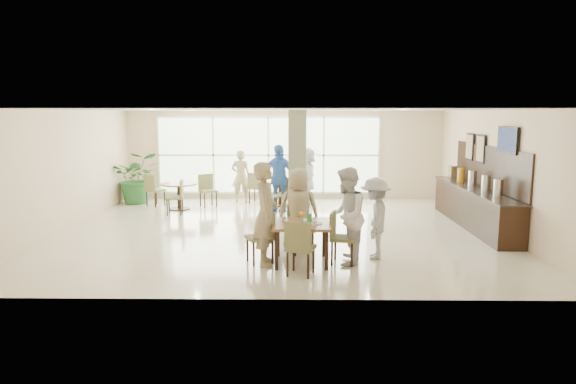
{
  "coord_description": "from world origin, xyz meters",
  "views": [
    {
      "loc": [
        0.35,
        -11.76,
        2.74
      ],
      "look_at": [
        0.2,
        -1.2,
        1.1
      ],
      "focal_mm": 32.0,
      "sensor_mm": 36.0,
      "label": 1
    }
  ],
  "objects_px": {
    "teen_left": "(266,214)",
    "adult_a": "(278,178)",
    "adult_b": "(307,177)",
    "teen_right": "(346,216)",
    "main_table": "(301,227)",
    "potted_plant": "(137,178)",
    "buffet_counter": "(475,204)",
    "teen_standing": "(375,218)",
    "adult_standing": "(241,176)",
    "round_table_left": "(179,190)",
    "round_table_right": "(280,186)",
    "teen_far": "(298,210)"
  },
  "relations": [
    {
      "from": "buffet_counter",
      "to": "teen_right",
      "type": "relative_size",
      "value": 2.65
    },
    {
      "from": "buffet_counter",
      "to": "potted_plant",
      "type": "distance_m",
      "value": 9.66
    },
    {
      "from": "round_table_left",
      "to": "teen_left",
      "type": "bearing_deg",
      "value": -62.51
    },
    {
      "from": "buffet_counter",
      "to": "potted_plant",
      "type": "bearing_deg",
      "value": 161.23
    },
    {
      "from": "round_table_right",
      "to": "teen_left",
      "type": "bearing_deg",
      "value": -90.7
    },
    {
      "from": "adult_a",
      "to": "teen_standing",
      "type": "bearing_deg",
      "value": -45.49
    },
    {
      "from": "main_table",
      "to": "adult_b",
      "type": "height_order",
      "value": "adult_b"
    },
    {
      "from": "round_table_left",
      "to": "round_table_right",
      "type": "distance_m",
      "value": 2.94
    },
    {
      "from": "buffet_counter",
      "to": "teen_standing",
      "type": "distance_m",
      "value": 3.99
    },
    {
      "from": "main_table",
      "to": "adult_a",
      "type": "relative_size",
      "value": 0.56
    },
    {
      "from": "teen_left",
      "to": "teen_right",
      "type": "bearing_deg",
      "value": -85.4
    },
    {
      "from": "buffet_counter",
      "to": "potted_plant",
      "type": "height_order",
      "value": "buffet_counter"
    },
    {
      "from": "adult_a",
      "to": "main_table",
      "type": "bearing_deg",
      "value": -61.86
    },
    {
      "from": "round_table_left",
      "to": "adult_b",
      "type": "xyz_separation_m",
      "value": [
        3.67,
        0.62,
        0.31
      ]
    },
    {
      "from": "round_table_left",
      "to": "main_table",
      "type": "bearing_deg",
      "value": -56.86
    },
    {
      "from": "teen_far",
      "to": "adult_a",
      "type": "relative_size",
      "value": 0.89
    },
    {
      "from": "main_table",
      "to": "adult_standing",
      "type": "xyz_separation_m",
      "value": [
        -1.78,
        6.42,
        0.14
      ]
    },
    {
      "from": "teen_left",
      "to": "adult_a",
      "type": "xyz_separation_m",
      "value": [
        0.06,
        5.09,
        -0.0
      ]
    },
    {
      "from": "potted_plant",
      "to": "teen_far",
      "type": "distance_m",
      "value": 7.27
    },
    {
      "from": "main_table",
      "to": "potted_plant",
      "type": "height_order",
      "value": "potted_plant"
    },
    {
      "from": "main_table",
      "to": "teen_right",
      "type": "bearing_deg",
      "value": -2.03
    },
    {
      "from": "adult_standing",
      "to": "teen_left",
      "type": "bearing_deg",
      "value": 102.9
    },
    {
      "from": "teen_right",
      "to": "adult_standing",
      "type": "bearing_deg",
      "value": -146.38
    },
    {
      "from": "teen_standing",
      "to": "adult_standing",
      "type": "height_order",
      "value": "adult_standing"
    },
    {
      "from": "teen_far",
      "to": "teen_standing",
      "type": "relative_size",
      "value": 1.08
    },
    {
      "from": "round_table_right",
      "to": "potted_plant",
      "type": "bearing_deg",
      "value": 175.99
    },
    {
      "from": "potted_plant",
      "to": "adult_a",
      "type": "xyz_separation_m",
      "value": [
        4.33,
        -1.25,
        0.15
      ]
    },
    {
      "from": "adult_a",
      "to": "adult_standing",
      "type": "relative_size",
      "value": 1.16
    },
    {
      "from": "teen_right",
      "to": "adult_b",
      "type": "xyz_separation_m",
      "value": [
        -0.58,
        5.91,
        -0.02
      ]
    },
    {
      "from": "main_table",
      "to": "adult_b",
      "type": "distance_m",
      "value": 5.89
    },
    {
      "from": "main_table",
      "to": "adult_b",
      "type": "bearing_deg",
      "value": 87.71
    },
    {
      "from": "round_table_right",
      "to": "adult_standing",
      "type": "xyz_separation_m",
      "value": [
        -1.22,
        0.49,
        0.23
      ]
    },
    {
      "from": "adult_b",
      "to": "adult_standing",
      "type": "height_order",
      "value": "adult_b"
    },
    {
      "from": "main_table",
      "to": "adult_a",
      "type": "distance_m",
      "value": 5.02
    },
    {
      "from": "teen_right",
      "to": "adult_b",
      "type": "relative_size",
      "value": 1.02
    },
    {
      "from": "buffet_counter",
      "to": "adult_b",
      "type": "xyz_separation_m",
      "value": [
        -4.0,
        2.75,
        0.31
      ]
    },
    {
      "from": "main_table",
      "to": "potted_plant",
      "type": "bearing_deg",
      "value": 128.21
    },
    {
      "from": "teen_standing",
      "to": "round_table_left",
      "type": "bearing_deg",
      "value": -126.7
    },
    {
      "from": "teen_right",
      "to": "adult_a",
      "type": "distance_m",
      "value": 5.2
    },
    {
      "from": "teen_standing",
      "to": "adult_a",
      "type": "height_order",
      "value": "adult_a"
    },
    {
      "from": "main_table",
      "to": "round_table_right",
      "type": "bearing_deg",
      "value": 95.44
    },
    {
      "from": "round_table_left",
      "to": "teen_standing",
      "type": "relative_size",
      "value": 0.67
    },
    {
      "from": "teen_right",
      "to": "adult_b",
      "type": "height_order",
      "value": "teen_right"
    },
    {
      "from": "teen_right",
      "to": "teen_standing",
      "type": "distance_m",
      "value": 0.7
    },
    {
      "from": "potted_plant",
      "to": "adult_standing",
      "type": "distance_m",
      "value": 3.13
    },
    {
      "from": "round_table_right",
      "to": "teen_left",
      "type": "distance_m",
      "value": 6.05
    },
    {
      "from": "round_table_left",
      "to": "round_table_right",
      "type": "xyz_separation_m",
      "value": [
        2.87,
        0.68,
        0.01
      ]
    },
    {
      "from": "adult_b",
      "to": "teen_right",
      "type": "bearing_deg",
      "value": 20.85
    },
    {
      "from": "round_table_right",
      "to": "teen_right",
      "type": "height_order",
      "value": "teen_right"
    },
    {
      "from": "teen_left",
      "to": "adult_a",
      "type": "bearing_deg",
      "value": 0.69
    }
  ]
}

